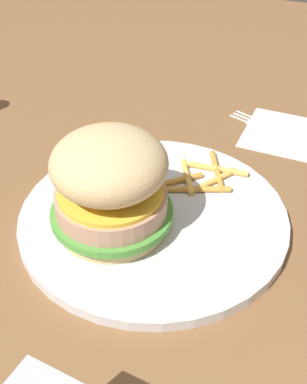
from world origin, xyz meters
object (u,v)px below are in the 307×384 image
sandwich (110,184)px  fries_pile (204,177)px  plate (153,218)px  napkin (286,134)px  fork (285,132)px

sandwich → fries_pile: (0.11, -0.07, -0.05)m
plate → napkin: (0.23, -0.11, -0.01)m
napkin → plate: bearing=154.2°
sandwich → fries_pile: size_ratio=1.32×
plate → fork: plate is taller
plate → napkin: size_ratio=2.64×
napkin → fork: fork is taller
fries_pile → fork: (0.15, -0.07, -0.01)m
napkin → fork: size_ratio=0.66×
plate → fork: bearing=-25.4°
napkin → sandwich: bearing=150.9°
plate → napkin: bearing=-25.8°
plate → sandwich: (-0.03, 0.03, 0.06)m
fries_pile → plate: bearing=155.9°
plate → sandwich: 0.08m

